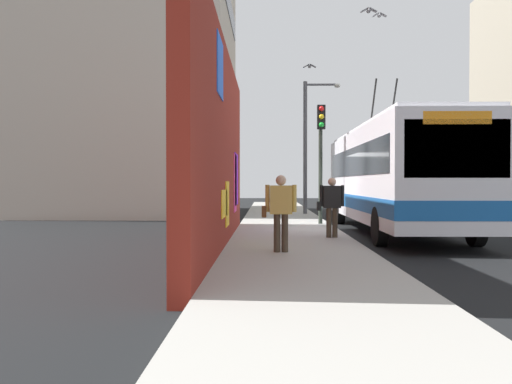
% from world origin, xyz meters
% --- Properties ---
extents(ground_plane, '(80.00, 80.00, 0.00)m').
position_xyz_m(ground_plane, '(0.00, 0.00, 0.00)').
color(ground_plane, black).
extents(sidewalk_slab, '(48.00, 3.20, 0.15)m').
position_xyz_m(sidewalk_slab, '(0.00, 1.60, 0.07)').
color(sidewalk_slab, '#9E9B93').
rests_on(sidewalk_slab, ground_plane).
extents(graffiti_wall, '(12.68, 0.32, 4.82)m').
position_xyz_m(graffiti_wall, '(-4.65, 3.35, 2.41)').
color(graffiti_wall, maroon).
rests_on(graffiti_wall, ground_plane).
extents(building_far_left, '(11.71, 10.01, 15.39)m').
position_xyz_m(building_far_left, '(11.26, 9.20, 7.70)').
color(building_far_left, '#B2A899').
rests_on(building_far_left, ground_plane).
extents(city_bus, '(11.84, 2.68, 5.14)m').
position_xyz_m(city_bus, '(-0.06, -1.80, 1.86)').
color(city_bus, silver).
rests_on(city_bus, ground_plane).
extents(parked_car_dark_gray, '(4.34, 1.74, 1.58)m').
position_xyz_m(parked_car_dark_gray, '(3.38, -7.00, 0.83)').
color(parked_car_dark_gray, '#38383D').
rests_on(parked_car_dark_gray, ground_plane).
extents(parked_car_navy, '(4.57, 1.84, 1.58)m').
position_xyz_m(parked_car_navy, '(9.38, -7.00, 0.83)').
color(parked_car_navy, navy).
rests_on(parked_car_navy, ground_plane).
extents(parked_car_red, '(4.72, 1.83, 1.58)m').
position_xyz_m(parked_car_red, '(15.71, -7.00, 0.84)').
color(parked_car_red, '#B21E19').
rests_on(parked_car_red, ground_plane).
extents(pedestrian_at_curb, '(0.22, 0.72, 1.58)m').
position_xyz_m(pedestrian_at_curb, '(-3.13, 0.53, 1.07)').
color(pedestrian_at_curb, '#3F3326').
rests_on(pedestrian_at_curb, sidewalk_slab).
extents(pedestrian_near_wall, '(0.22, 0.73, 1.61)m').
position_xyz_m(pedestrian_near_wall, '(-6.26, 1.96, 1.09)').
color(pedestrian_near_wall, '#3F3326').
rests_on(pedestrian_near_wall, sidewalk_slab).
extents(traffic_light, '(0.49, 0.28, 4.19)m').
position_xyz_m(traffic_light, '(1.73, 0.35, 2.97)').
color(traffic_light, '#2D382D').
rests_on(traffic_light, sidewalk_slab).
extents(street_lamp, '(0.44, 1.73, 6.19)m').
position_xyz_m(street_lamp, '(8.25, 0.25, 3.73)').
color(street_lamp, '#4C4C51').
rests_on(street_lamp, sidewalk_slab).
extents(flying_pigeons, '(10.05, 3.43, 2.76)m').
position_xyz_m(flying_pigeons, '(1.42, -0.46, 7.72)').
color(flying_pigeons, slate).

